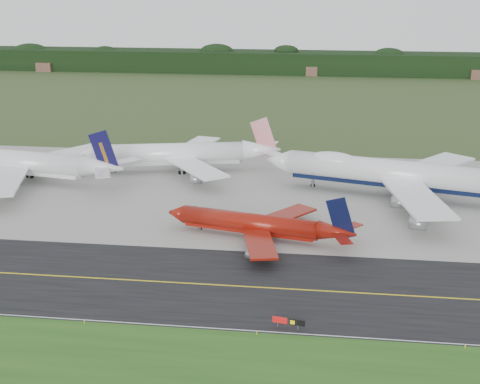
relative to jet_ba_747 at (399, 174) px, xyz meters
name	(u,v)px	position (x,y,z in m)	size (l,w,h in m)	color
ground	(260,278)	(-29.83, -51.35, -6.14)	(600.00, 600.00, 0.00)	#31441F
taxiway	(258,287)	(-29.83, -55.35, -6.13)	(400.00, 32.00, 0.02)	black
apron	(280,193)	(-29.83, -0.35, -6.13)	(400.00, 78.00, 0.01)	gray
taxiway_centreline	(258,287)	(-29.83, -55.35, -6.11)	(400.00, 0.40, 0.00)	yellow
taxiway_edge_line	(248,330)	(-29.83, -70.85, -6.11)	(400.00, 0.25, 0.00)	silver
horizon_treeline	(307,64)	(-29.83, 222.42, -0.67)	(700.00, 25.00, 12.00)	black
jet_ba_747	(399,174)	(0.00, 0.00, 0.00)	(70.90, 57.60, 18.05)	white
jet_red_737	(260,225)	(-31.91, -31.87, -3.01)	(41.63, 33.37, 11.33)	maroon
jet_navy_gold	(21,163)	(-100.07, 1.29, -0.90)	(61.77, 53.22, 15.96)	white
jet_star_tail	(181,154)	(-59.25, 16.36, -1.05)	(57.57, 47.38, 15.28)	white
taxiway_sign	(288,321)	(-23.57, -69.36, -4.90)	(5.22, 1.13, 1.76)	slate
edge_marker_left	(84,322)	(-56.28, -71.85, -5.89)	(0.16, 0.16, 0.50)	yellow
edge_marker_center	(257,333)	(-28.36, -71.85, -5.89)	(0.16, 0.16, 0.50)	yellow
edge_marker_right	(465,346)	(3.18, -71.85, -5.89)	(0.16, 0.16, 0.50)	yellow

